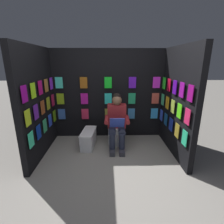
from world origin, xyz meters
TOP-DOWN VIEW (x-y plane):
  - ground_plane at (0.00, 0.00)m, footprint 30.00×30.00m
  - display_wall_back at (-0.00, -1.66)m, footprint 2.72×0.14m
  - display_wall_left at (-1.36, -0.81)m, footprint 0.14×1.61m
  - display_wall_right at (1.36, -0.81)m, footprint 0.14×1.61m
  - toilet at (-0.19, -1.26)m, footprint 0.41×0.56m
  - person_reading at (-0.18, -1.03)m, footprint 0.53×0.69m
  - comic_longbox_near at (0.45, -1.06)m, footprint 0.33×0.67m

SIDE VIEW (x-z plane):
  - ground_plane at x=0.00m, z-range 0.00..0.00m
  - comic_longbox_near at x=0.45m, z-range 0.00..0.37m
  - toilet at x=-0.19m, z-range -0.06..0.71m
  - person_reading at x=-0.18m, z-range 0.00..1.20m
  - display_wall_left at x=-1.36m, z-range 0.00..2.12m
  - display_wall_right at x=1.36m, z-range 0.00..2.12m
  - display_wall_back at x=0.00m, z-range 0.00..2.12m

